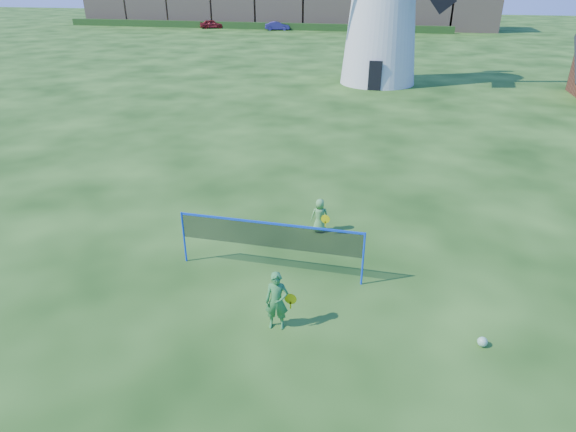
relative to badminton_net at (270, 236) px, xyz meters
The scene contains 9 objects.
ground 1.15m from the badminton_net, 21.19° to the left, with size 220.00×220.00×0.00m, color black.
badminton_net is the anchor object (origin of this frame).
player_girl 2.37m from the badminton_net, 70.69° to the right, with size 0.71×0.42×1.46m.
player_boy 2.87m from the badminton_net, 71.41° to the left, with size 0.67×0.49×1.12m.
play_ball 5.71m from the badminton_net, 18.31° to the right, with size 0.22×0.22×0.22m, color green.
terraced_houses 74.52m from the badminton_net, 104.59° to the left, with size 67.55×8.40×8.38m.
hedge 69.58m from the badminton_net, 108.29° to the left, with size 62.00×0.80×1.00m, color #193814.
car_left 71.26m from the badminton_net, 112.86° to the left, with size 1.53×3.80×1.29m, color maroon.
car_right 67.42m from the badminton_net, 104.50° to the left, with size 1.30×3.73×1.23m, color navy.
Camera 1 is at (2.92, -10.82, 7.31)m, focal length 29.95 mm.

